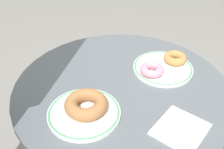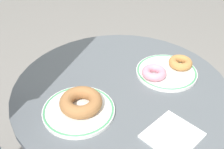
{
  "view_description": "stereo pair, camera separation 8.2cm",
  "coord_description": "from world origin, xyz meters",
  "px_view_note": "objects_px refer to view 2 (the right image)",
  "views": [
    {
      "loc": [
        -0.46,
        -0.46,
        1.24
      ],
      "look_at": [
        -0.02,
        0.02,
        0.75
      ],
      "focal_mm": 44.14,
      "sensor_mm": 36.0,
      "label": 1
    },
    {
      "loc": [
        -0.4,
        -0.51,
        1.24
      ],
      "look_at": [
        -0.02,
        0.02,
        0.75
      ],
      "focal_mm": 44.14,
      "sensor_mm": 36.0,
      "label": 2
    }
  ],
  "objects_px": {
    "donut_cinnamon": "(81,102)",
    "donut_pink_frosted": "(154,73)",
    "plate_right": "(166,72)",
    "donut_old_fashioned": "(180,63)",
    "paper_napkin": "(172,135)",
    "cafe_table": "(120,136)",
    "plate_left": "(79,110)"
  },
  "relations": [
    {
      "from": "plate_right",
      "to": "donut_cinnamon",
      "type": "distance_m",
      "value": 0.31
    },
    {
      "from": "donut_pink_frosted",
      "to": "paper_napkin",
      "type": "distance_m",
      "value": 0.23
    },
    {
      "from": "donut_cinnamon",
      "to": "donut_pink_frosted",
      "type": "height_order",
      "value": "donut_cinnamon"
    },
    {
      "from": "cafe_table",
      "to": "donut_pink_frosted",
      "type": "relative_size",
      "value": 9.35
    },
    {
      "from": "donut_cinnamon",
      "to": "donut_pink_frosted",
      "type": "relative_size",
      "value": 1.51
    },
    {
      "from": "cafe_table",
      "to": "donut_pink_frosted",
      "type": "height_order",
      "value": "donut_pink_frosted"
    },
    {
      "from": "donut_pink_frosted",
      "to": "donut_old_fashioned",
      "type": "bearing_deg",
      "value": -4.44
    },
    {
      "from": "paper_napkin",
      "to": "donut_old_fashioned",
      "type": "bearing_deg",
      "value": 40.28
    },
    {
      "from": "donut_old_fashioned",
      "to": "cafe_table",
      "type": "bearing_deg",
      "value": 170.8
    },
    {
      "from": "donut_old_fashioned",
      "to": "paper_napkin",
      "type": "distance_m",
      "value": 0.3
    },
    {
      "from": "donut_old_fashioned",
      "to": "paper_napkin",
      "type": "xyz_separation_m",
      "value": [
        -0.23,
        -0.19,
        -0.02
      ]
    },
    {
      "from": "donut_old_fashioned",
      "to": "plate_right",
      "type": "bearing_deg",
      "value": 173.46
    },
    {
      "from": "plate_left",
      "to": "donut_pink_frosted",
      "type": "distance_m",
      "value": 0.26
    },
    {
      "from": "cafe_table",
      "to": "plate_right",
      "type": "distance_m",
      "value": 0.28
    },
    {
      "from": "plate_right",
      "to": "donut_old_fashioned",
      "type": "bearing_deg",
      "value": -6.54
    },
    {
      "from": "plate_right",
      "to": "paper_napkin",
      "type": "distance_m",
      "value": 0.26
    },
    {
      "from": "donut_pink_frosted",
      "to": "paper_napkin",
      "type": "bearing_deg",
      "value": -120.71
    },
    {
      "from": "cafe_table",
      "to": "plate_right",
      "type": "bearing_deg",
      "value": -10.09
    },
    {
      "from": "paper_napkin",
      "to": "cafe_table",
      "type": "bearing_deg",
      "value": 86.54
    },
    {
      "from": "donut_cinnamon",
      "to": "plate_right",
      "type": "bearing_deg",
      "value": -2.0
    },
    {
      "from": "donut_old_fashioned",
      "to": "donut_pink_frosted",
      "type": "height_order",
      "value": "same"
    },
    {
      "from": "donut_cinnamon",
      "to": "cafe_table",
      "type": "bearing_deg",
      "value": 6.71
    },
    {
      "from": "plate_left",
      "to": "donut_old_fashioned",
      "type": "relative_size",
      "value": 2.56
    },
    {
      "from": "donut_cinnamon",
      "to": "donut_old_fashioned",
      "type": "height_order",
      "value": "donut_cinnamon"
    },
    {
      "from": "donut_cinnamon",
      "to": "paper_napkin",
      "type": "relative_size",
      "value": 0.92
    },
    {
      "from": "donut_pink_frosted",
      "to": "paper_napkin",
      "type": "xyz_separation_m",
      "value": [
        -0.12,
        -0.2,
        -0.02
      ]
    },
    {
      "from": "cafe_table",
      "to": "donut_old_fashioned",
      "type": "relative_size",
      "value": 9.35
    },
    {
      "from": "plate_right",
      "to": "donut_pink_frosted",
      "type": "height_order",
      "value": "donut_pink_frosted"
    },
    {
      "from": "plate_right",
      "to": "donut_pink_frosted",
      "type": "xyz_separation_m",
      "value": [
        -0.05,
        0.0,
        0.02
      ]
    },
    {
      "from": "plate_left",
      "to": "plate_right",
      "type": "height_order",
      "value": "same"
    },
    {
      "from": "donut_cinnamon",
      "to": "donut_old_fashioned",
      "type": "distance_m",
      "value": 0.36
    },
    {
      "from": "plate_left",
      "to": "plate_right",
      "type": "xyz_separation_m",
      "value": [
        0.32,
        -0.01,
        -0.0
      ]
    }
  ]
}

